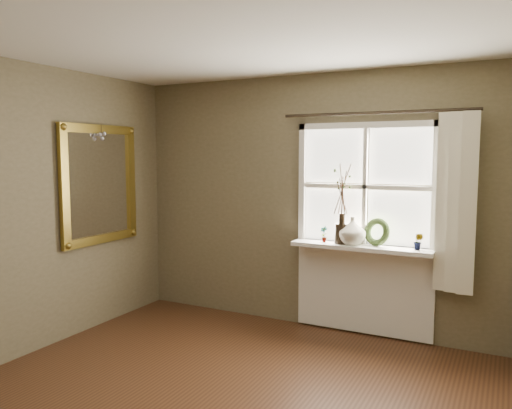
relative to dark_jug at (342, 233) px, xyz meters
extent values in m
plane|color=silver|center=(-0.36, -2.12, 1.58)|extent=(4.50, 4.50, 0.00)
cube|color=brown|center=(-0.36, 0.18, 0.28)|extent=(4.00, 0.10, 2.60)
cube|color=white|center=(0.19, 0.10, -0.13)|extent=(1.36, 0.06, 0.06)
cube|color=white|center=(0.19, 0.10, 1.05)|extent=(1.36, 0.06, 0.06)
cube|color=white|center=(-0.46, 0.10, 0.46)|extent=(0.06, 0.06, 1.24)
cube|color=white|center=(0.84, 0.10, 0.46)|extent=(0.06, 0.06, 1.24)
cube|color=white|center=(0.19, 0.10, 0.46)|extent=(1.24, 0.05, 0.04)
cube|color=white|center=(0.19, 0.10, 0.46)|extent=(0.04, 0.05, 1.12)
cube|color=white|center=(-0.13, 0.12, 0.76)|extent=(0.59, 0.01, 0.53)
cube|color=white|center=(0.52, 0.12, 0.76)|extent=(0.59, 0.01, 0.53)
cube|color=white|center=(-0.13, 0.12, 0.17)|extent=(0.59, 0.01, 0.53)
cube|color=white|center=(0.52, 0.12, 0.17)|extent=(0.59, 0.01, 0.53)
cube|color=white|center=(0.19, 0.00, -0.12)|extent=(1.36, 0.26, 0.04)
cube|color=white|center=(0.19, 0.11, -0.56)|extent=(1.36, 0.04, 0.88)
cylinder|color=black|center=(0.00, 0.00, 0.00)|extent=(0.16, 0.16, 0.20)
imported|color=beige|center=(0.11, 0.00, 0.04)|extent=(0.28, 0.28, 0.27)
torus|color=#30441E|center=(0.34, 0.04, 0.00)|extent=(0.30, 0.21, 0.28)
imported|color=#30441E|center=(-0.18, 0.00, -0.02)|extent=(0.10, 0.08, 0.16)
imported|color=#30441E|center=(0.72, 0.00, -0.02)|extent=(0.10, 0.09, 0.16)
cube|color=silver|center=(1.03, 0.01, 0.35)|extent=(0.36, 0.12, 1.59)
cylinder|color=black|center=(0.29, 0.05, 1.16)|extent=(1.84, 0.03, 0.03)
cube|color=white|center=(-2.33, -0.85, 0.46)|extent=(0.02, 0.84, 1.04)
cube|color=olive|center=(-2.32, -0.85, 1.03)|extent=(0.05, 1.02, 0.09)
cube|color=olive|center=(-2.32, -0.85, -0.10)|extent=(0.05, 1.02, 0.09)
cube|color=olive|center=(-2.32, -1.31, 0.46)|extent=(0.05, 0.09, 1.04)
cube|color=olive|center=(-2.32, -0.38, 0.46)|extent=(0.05, 0.09, 1.04)
sphere|color=silver|center=(-2.27, -0.88, 0.97)|extent=(0.04, 0.04, 0.04)
sphere|color=silver|center=(-2.27, -0.85, 0.93)|extent=(0.04, 0.04, 0.04)
sphere|color=silver|center=(-2.27, -0.82, 0.98)|extent=(0.04, 0.04, 0.04)
camera|label=1|loc=(1.45, -4.68, 0.78)|focal=35.00mm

